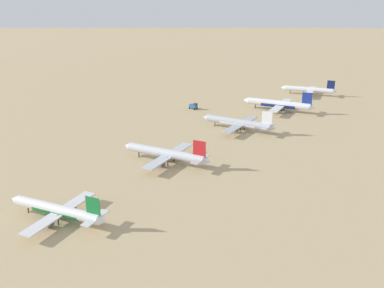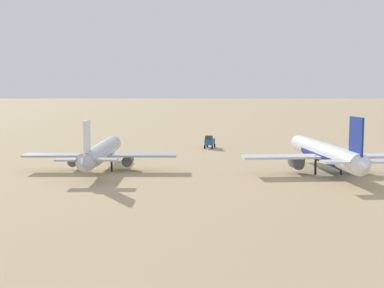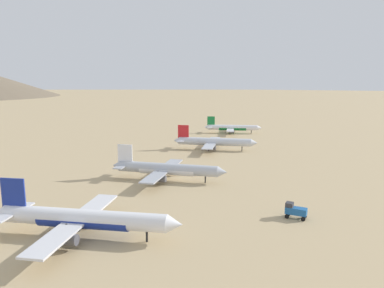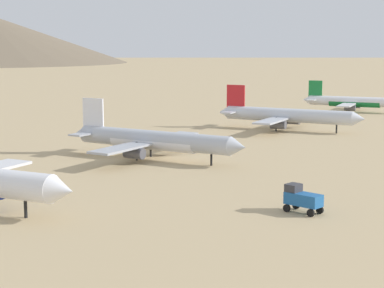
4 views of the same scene
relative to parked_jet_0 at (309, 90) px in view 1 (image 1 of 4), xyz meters
The scene contains 7 objects.
ground_plane 105.01m from the parked_jet_0, 87.90° to the left, with size 1800.00×1800.00×0.00m, color tan.
parked_jet_0 is the anchor object (origin of this frame).
parked_jet_1 53.71m from the parked_jet_0, 89.53° to the left, with size 44.26×36.10×12.77m.
parked_jet_2 101.98m from the parked_jet_0, 88.63° to the left, with size 41.06×33.33×11.84m.
parked_jet_3 158.50m from the parked_jet_0, 87.84° to the left, with size 40.99×33.40×11.82m.
parked_jet_4 214.33m from the parked_jet_0, 88.67° to the left, with size 35.95×29.41×10.40m.
service_truck 90.70m from the parked_jet_0, 59.91° to the left, with size 5.52×3.48×3.90m.
Camera 1 is at (-94.13, 179.65, 63.27)m, focal length 38.81 mm.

